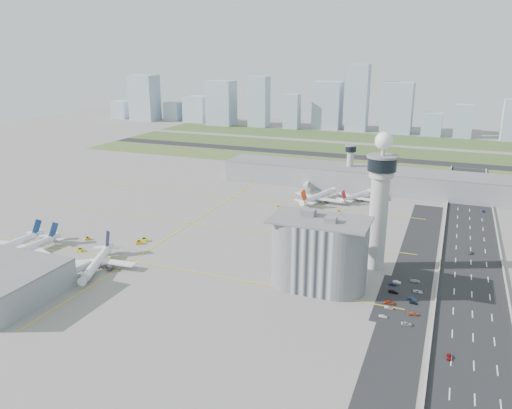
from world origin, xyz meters
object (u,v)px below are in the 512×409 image
at_px(secondary_tower, 350,162).
at_px(airplane_near_a, 8,241).
at_px(jet_bridge_near_2, 65,277).
at_px(car_hw_0, 449,357).
at_px(tug_0, 87,238).
at_px(car_lot_7, 413,314).
at_px(car_lot_11, 416,281).
at_px(tug_2, 144,240).
at_px(jet_bridge_far_0, 307,185).
at_px(car_lot_4, 393,284).
at_px(tug_5, 339,212).
at_px(car_hw_2, 483,211).
at_px(car_hw_4, 458,186).
at_px(tug_1, 80,250).
at_px(car_lot_8, 414,303).
at_px(airplane_near_c, 96,258).
at_px(car_lot_6, 407,324).
at_px(admin_building, 319,253).
at_px(airplane_far_b, 357,193).
at_px(car_lot_3, 393,292).
at_px(jet_bridge_far_1, 374,192).
at_px(jet_bridge_near_1, 14,266).
at_px(airplane_far_a, 319,192).
at_px(car_lot_9, 412,299).
at_px(tug_4, 278,207).
at_px(control_tower, 380,196).
at_px(airplane_near_b, 25,245).
at_px(tug_3, 139,242).
at_px(car_hw_1, 470,253).

distance_m(secondary_tower, airplane_near_a, 236.04).
bearing_deg(jet_bridge_near_2, car_hw_0, -79.17).
xyz_separation_m(tug_0, car_lot_7, (172.96, -18.46, -0.18)).
bearing_deg(car_lot_11, tug_2, 81.03).
relative_size(jet_bridge_far_0, car_lot_4, 4.18).
distance_m(tug_5, car_hw_2, 92.63).
relative_size(jet_bridge_near_2, car_hw_4, 3.79).
xyz_separation_m(tug_1, car_lot_8, (164.41, 5.91, -0.30)).
bearing_deg(car_lot_4, airplane_near_c, 105.36).
xyz_separation_m(airplane_near_a, car_lot_6, (197.12, 1.03, -5.17)).
distance_m(secondary_tower, admin_building, 173.43).
height_order(tug_2, tug_5, tug_2).
relative_size(airplane_far_b, car_lot_6, 8.34).
relative_size(jet_bridge_far_0, car_lot_7, 3.25).
relative_size(car_lot_3, car_hw_0, 1.14).
distance_m(jet_bridge_far_1, car_lot_7, 170.44).
height_order(jet_bridge_near_2, car_lot_7, jet_bridge_near_2).
distance_m(admin_building, jet_bridge_near_1, 141.07).
xyz_separation_m(airplane_far_a, car_lot_9, (73.22, -125.16, -5.48)).
xyz_separation_m(jet_bridge_near_2, jet_bridge_far_0, (55.00, 193.00, 0.00)).
height_order(airplane_far_a, tug_1, airplane_far_a).
xyz_separation_m(airplane_near_c, tug_4, (47.26, 122.49, -5.21)).
bearing_deg(jet_bridge_near_1, car_lot_7, -71.08).
bearing_deg(control_tower, car_lot_7, -62.44).
distance_m(jet_bridge_near_2, car_lot_9, 150.49).
relative_size(secondary_tower, tug_4, 11.06).
relative_size(jet_bridge_far_1, car_lot_8, 4.27).
bearing_deg(airplane_near_b, airplane_far_a, 147.71).
relative_size(tug_4, car_lot_6, 0.68).
bearing_deg(tug_2, airplane_near_c, 165.43).
distance_m(tug_0, car_lot_4, 162.30).
bearing_deg(car_hw_0, car_hw_2, 84.14).
xyz_separation_m(car_lot_6, car_lot_7, (1.62, 8.74, 0.03)).
height_order(airplane_near_b, tug_2, airplane_near_b).
height_order(jet_bridge_far_1, car_lot_11, jet_bridge_far_1).
height_order(tug_5, car_hw_4, tug_5).
relative_size(car_lot_6, car_lot_7, 0.99).
bearing_deg(tug_3, airplane_near_c, 148.66).
bearing_deg(car_hw_1, tug_1, -160.06).
bearing_deg(tug_1, car_hw_2, -56.85).
distance_m(car_lot_7, car_lot_8, 9.54).
bearing_deg(tug_3, car_lot_9, -127.33).
height_order(admin_building, jet_bridge_far_0, admin_building).
bearing_deg(car_lot_3, car_lot_6, -158.69).
bearing_deg(car_lot_3, car_lot_8, -123.50).
height_order(car_lot_4, car_lot_6, car_lot_6).
relative_size(control_tower, car_lot_11, 14.56).
height_order(tug_0, car_lot_9, tug_0).
bearing_deg(car_lot_9, jet_bridge_near_1, 110.54).
bearing_deg(car_hw_1, car_lot_3, -118.56).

